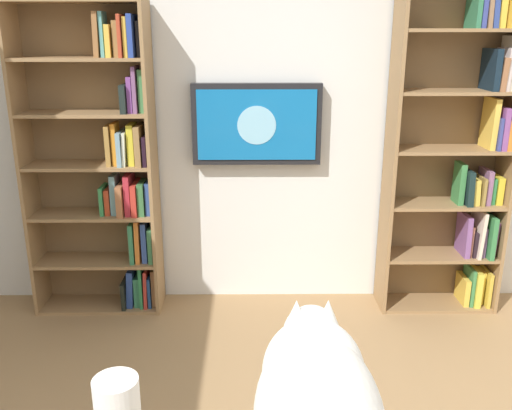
% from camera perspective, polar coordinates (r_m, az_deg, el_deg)
% --- Properties ---
extents(wall_back, '(4.52, 0.06, 2.70)m').
position_cam_1_polar(wall_back, '(3.58, 1.34, 10.71)').
color(wall_back, silver).
rests_on(wall_back, ground).
extents(bookshelf_left, '(0.75, 0.28, 2.14)m').
position_cam_1_polar(bookshelf_left, '(3.70, 20.62, 5.69)').
color(bookshelf_left, '#937047').
rests_on(bookshelf_left, ground).
extents(bookshelf_right, '(0.81, 0.28, 1.95)m').
position_cam_1_polar(bookshelf_right, '(3.60, -15.19, 3.83)').
color(bookshelf_right, '#937047').
rests_on(bookshelf_right, ground).
extents(wall_mounted_tv, '(0.82, 0.07, 0.51)m').
position_cam_1_polar(wall_mounted_tv, '(3.52, 0.06, 8.33)').
color(wall_mounted_tv, black).
extents(cat, '(0.30, 0.68, 0.39)m').
position_cam_1_polar(cat, '(1.39, 6.27, -19.79)').
color(cat, white).
rests_on(cat, desk).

